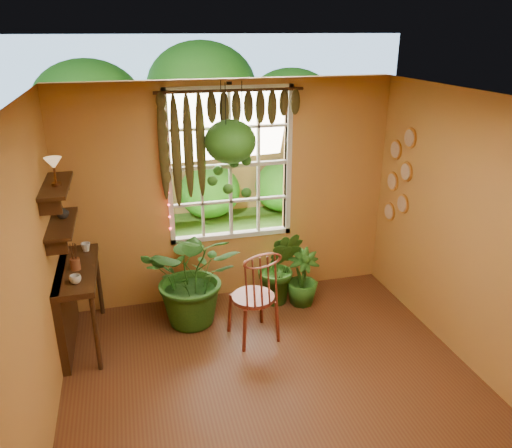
{
  "coord_description": "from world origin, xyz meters",
  "views": [
    {
      "loc": [
        -1.19,
        -3.39,
        3.23
      ],
      "look_at": [
        0.02,
        1.15,
        1.38
      ],
      "focal_mm": 35.0,
      "sensor_mm": 36.0,
      "label": 1
    }
  ],
  "objects_px": {
    "counter_ledge": "(70,298)",
    "hanging_basket": "(230,149)",
    "potted_plant_mid": "(280,267)",
    "potted_plant_left": "(194,275)",
    "windsor_chair": "(255,309)"
  },
  "relations": [
    {
      "from": "counter_ledge",
      "to": "windsor_chair",
      "type": "relative_size",
      "value": 0.95
    },
    {
      "from": "windsor_chair",
      "to": "hanging_basket",
      "type": "xyz_separation_m",
      "value": [
        -0.06,
        0.81,
        1.6
      ]
    },
    {
      "from": "potted_plant_left",
      "to": "potted_plant_mid",
      "type": "height_order",
      "value": "potted_plant_left"
    },
    {
      "from": "potted_plant_mid",
      "to": "hanging_basket",
      "type": "xyz_separation_m",
      "value": [
        -0.56,
        0.13,
        1.48
      ]
    },
    {
      "from": "counter_ledge",
      "to": "potted_plant_mid",
      "type": "xyz_separation_m",
      "value": [
        2.42,
        0.25,
        -0.06
      ]
    },
    {
      "from": "counter_ledge",
      "to": "hanging_basket",
      "type": "xyz_separation_m",
      "value": [
        1.86,
        0.39,
        1.42
      ]
    },
    {
      "from": "counter_ledge",
      "to": "potted_plant_left",
      "type": "relative_size",
      "value": 0.99
    },
    {
      "from": "counter_ledge",
      "to": "windsor_chair",
      "type": "height_order",
      "value": "windsor_chair"
    },
    {
      "from": "counter_ledge",
      "to": "windsor_chair",
      "type": "xyz_separation_m",
      "value": [
        1.92,
        -0.42,
        -0.19
      ]
    },
    {
      "from": "hanging_basket",
      "to": "potted_plant_mid",
      "type": "bearing_deg",
      "value": -13.38
    },
    {
      "from": "potted_plant_left",
      "to": "windsor_chair",
      "type": "bearing_deg",
      "value": -41.19
    },
    {
      "from": "counter_ledge",
      "to": "hanging_basket",
      "type": "relative_size",
      "value": 0.93
    },
    {
      "from": "potted_plant_mid",
      "to": "windsor_chair",
      "type": "bearing_deg",
      "value": -126.49
    },
    {
      "from": "counter_ledge",
      "to": "hanging_basket",
      "type": "height_order",
      "value": "hanging_basket"
    },
    {
      "from": "potted_plant_left",
      "to": "hanging_basket",
      "type": "bearing_deg",
      "value": 30.79
    }
  ]
}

